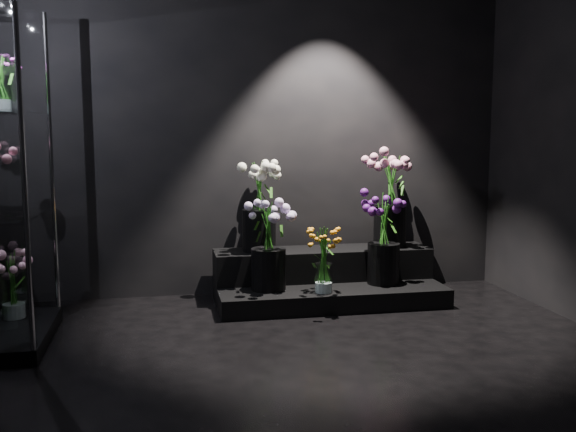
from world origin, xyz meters
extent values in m
plane|color=black|center=(0.00, 0.00, 0.00)|extent=(4.00, 4.00, 0.00)
plane|color=black|center=(0.00, 2.00, 1.40)|extent=(4.00, 0.00, 4.00)
cube|color=black|center=(0.49, 1.58, 0.07)|extent=(1.69, 0.75, 0.14)
cube|color=black|center=(0.49, 1.77, 0.26)|extent=(1.69, 0.37, 0.23)
cube|color=black|center=(-1.70, 1.03, 0.05)|extent=(0.56, 0.93, 0.09)
cylinder|color=white|center=(0.38, 1.32, 0.25)|extent=(0.13, 0.13, 0.21)
cylinder|color=black|center=(0.01, 1.49, 0.29)|extent=(0.25, 0.25, 0.30)
cylinder|color=black|center=(0.90, 1.50, 0.30)|extent=(0.24, 0.24, 0.31)
cylinder|color=black|center=(-0.01, 1.77, 0.53)|extent=(0.26, 0.26, 0.32)
cylinder|color=black|center=(1.04, 1.77, 0.54)|extent=(0.26, 0.26, 0.32)
cylinder|color=white|center=(-1.67, 1.19, 1.51)|extent=(0.13, 0.13, 0.21)
cylinder|color=white|center=(-1.68, 1.25, 0.23)|extent=(0.15, 0.15, 0.28)
camera|label=1|loc=(-0.73, -3.01, 1.28)|focal=40.00mm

